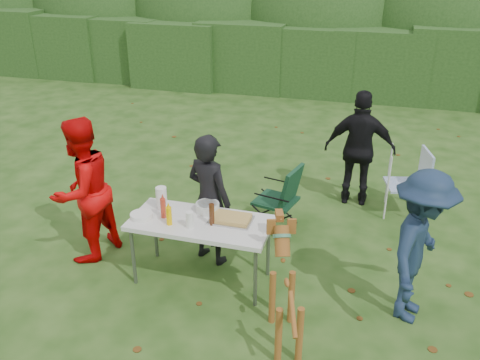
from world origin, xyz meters
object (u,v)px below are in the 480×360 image
(ketchup_bottle, at_px, (163,208))
(paper_towel_roll, at_px, (162,198))
(lawn_chair, at_px, (406,182))
(person_black_puffy, at_px, (360,149))
(mustard_bottle, at_px, (169,216))
(beer_bottle, at_px, (212,214))
(folding_table, at_px, (201,225))
(person_cook, at_px, (209,200))
(dog, at_px, (286,297))
(camping_chair, at_px, (276,197))
(child, at_px, (419,248))
(person_red_jacket, at_px, (83,191))

(ketchup_bottle, distance_m, paper_towel_roll, 0.20)
(lawn_chair, relative_size, ketchup_bottle, 4.24)
(person_black_puffy, xyz_separation_m, mustard_bottle, (-1.76, -2.53, 0.02))
(beer_bottle, bearing_deg, paper_towel_roll, 164.76)
(folding_table, bearing_deg, person_cook, 96.36)
(dog, height_order, camping_chair, dog)
(ketchup_bottle, relative_size, beer_bottle, 0.92)
(dog, height_order, paper_towel_roll, dog)
(person_cook, distance_m, beer_bottle, 0.50)
(dog, xyz_separation_m, paper_towel_roll, (-1.58, 0.84, 0.37))
(person_black_puffy, distance_m, dog, 3.12)
(folding_table, distance_m, paper_towel_roll, 0.55)
(mustard_bottle, relative_size, paper_towel_roll, 0.77)
(child, xyz_separation_m, ketchup_bottle, (-2.61, -0.05, 0.06))
(person_red_jacket, xyz_separation_m, mustard_bottle, (1.17, -0.24, -0.02))
(lawn_chair, bearing_deg, mustard_bottle, 30.27)
(folding_table, distance_m, child, 2.21)
(camping_chair, height_order, lawn_chair, lawn_chair)
(folding_table, xyz_separation_m, paper_towel_roll, (-0.50, 0.14, 0.18))
(person_cook, relative_size, ketchup_bottle, 7.09)
(dog, bearing_deg, person_black_puffy, -26.28)
(person_cook, xyz_separation_m, person_red_jacket, (-1.41, -0.33, 0.08))
(child, relative_size, paper_towel_roll, 6.05)
(person_black_puffy, bearing_deg, person_cook, 50.13)
(beer_bottle, bearing_deg, camping_chair, 74.31)
(folding_table, height_order, beer_bottle, beer_bottle)
(person_cook, xyz_separation_m, beer_bottle, (0.19, -0.46, 0.08))
(mustard_bottle, bearing_deg, dog, -21.71)
(person_black_puffy, bearing_deg, folding_table, 56.20)
(dog, distance_m, ketchup_bottle, 1.66)
(folding_table, distance_m, lawn_chair, 3.10)
(dog, bearing_deg, folding_table, 38.13)
(folding_table, bearing_deg, camping_chair, 68.37)
(ketchup_bottle, bearing_deg, paper_towel_roll, 119.22)
(child, distance_m, paper_towel_roll, 2.71)
(dog, height_order, beer_bottle, dog)
(lawn_chair, height_order, beer_bottle, beer_bottle)
(beer_bottle, height_order, paper_towel_roll, paper_towel_roll)
(person_red_jacket, relative_size, lawn_chair, 1.84)
(dog, bearing_deg, lawn_chair, -38.76)
(person_red_jacket, xyz_separation_m, beer_bottle, (1.60, -0.13, 0.00))
(mustard_bottle, bearing_deg, beer_bottle, 15.49)
(child, bearing_deg, mustard_bottle, 108.71)
(person_black_puffy, height_order, paper_towel_roll, person_black_puffy)
(person_cook, relative_size, paper_towel_roll, 6.00)
(person_cook, height_order, lawn_chair, person_cook)
(folding_table, bearing_deg, mustard_bottle, -151.36)
(person_red_jacket, height_order, beer_bottle, person_red_jacket)
(ketchup_bottle, bearing_deg, beer_bottle, -0.46)
(beer_bottle, bearing_deg, mustard_bottle, -164.51)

